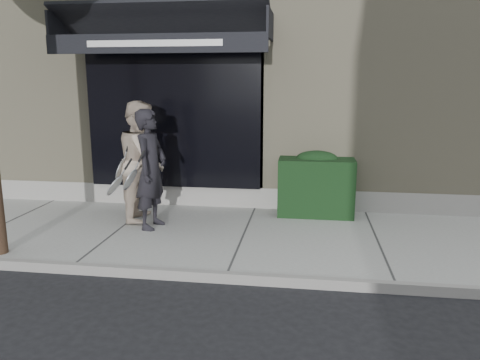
# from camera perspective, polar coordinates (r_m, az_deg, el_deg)

# --- Properties ---
(ground) EXTENTS (80.00, 80.00, 0.00)m
(ground) POSITION_cam_1_polar(r_m,az_deg,el_deg) (7.32, 0.50, -7.43)
(ground) COLOR black
(ground) RESTS_ON ground
(sidewalk) EXTENTS (20.00, 3.00, 0.12)m
(sidewalk) POSITION_cam_1_polar(r_m,az_deg,el_deg) (7.30, 0.50, -6.98)
(sidewalk) COLOR gray
(sidewalk) RESTS_ON ground
(curb) EXTENTS (20.00, 0.10, 0.14)m
(curb) POSITION_cam_1_polar(r_m,az_deg,el_deg) (5.86, -1.59, -11.76)
(curb) COLOR gray
(curb) RESTS_ON ground
(building_facade) EXTENTS (14.30, 8.04, 5.64)m
(building_facade) POSITION_cam_1_polar(r_m,az_deg,el_deg) (11.84, 3.81, 13.43)
(building_facade) COLOR tan
(building_facade) RESTS_ON ground
(hedge) EXTENTS (1.30, 0.70, 1.14)m
(hedge) POSITION_cam_1_polar(r_m,az_deg,el_deg) (8.28, 9.25, -0.54)
(hedge) COLOR black
(hedge) RESTS_ON sidewalk
(pedestrian_front) EXTENTS (0.82, 0.96, 1.89)m
(pedestrian_front) POSITION_cam_1_polar(r_m,az_deg,el_deg) (7.50, -10.83, 1.27)
(pedestrian_front) COLOR black
(pedestrian_front) RESTS_ON sidewalk
(pedestrian_back) EXTENTS (0.91, 1.09, 2.00)m
(pedestrian_back) POSITION_cam_1_polar(r_m,az_deg,el_deg) (8.00, -11.83, 2.29)
(pedestrian_back) COLOR beige
(pedestrian_back) RESTS_ON sidewalk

